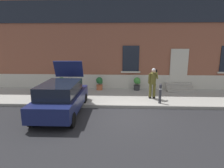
{
  "coord_description": "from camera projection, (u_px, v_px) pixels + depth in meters",
  "views": [
    {
      "loc": [
        -0.15,
        -8.23,
        3.25
      ],
      "look_at": [
        -0.58,
        1.6,
        1.1
      ],
      "focal_mm": 30.5,
      "sensor_mm": 36.0,
      "label": 1
    }
  ],
  "objects": [
    {
      "name": "ground_plane",
      "position": [
        123.0,
        115.0,
        8.72
      ],
      "size": [
        80.0,
        80.0,
        0.0
      ],
      "primitive_type": "plane",
      "color": "#232326"
    },
    {
      "name": "sidewalk",
      "position": [
        123.0,
        96.0,
        11.44
      ],
      "size": [
        24.0,
        3.6,
        0.15
      ],
      "primitive_type": "cube",
      "color": "#99968E",
      "rests_on": "ground"
    },
    {
      "name": "curb_edge",
      "position": [
        123.0,
        107.0,
        9.62
      ],
      "size": [
        24.0,
        0.12,
        0.15
      ],
      "primitive_type": "cube",
      "color": "gray",
      "rests_on": "ground"
    },
    {
      "name": "building_facade",
      "position": [
        123.0,
        35.0,
        13.09
      ],
      "size": [
        24.0,
        1.52,
        7.5
      ],
      "color": "brown",
      "rests_on": "ground"
    },
    {
      "name": "entrance_stoop",
      "position": [
        179.0,
        87.0,
        12.61
      ],
      "size": [
        1.7,
        0.96,
        0.48
      ],
      "color": "#9E998E",
      "rests_on": "sidewalk"
    },
    {
      "name": "hatchback_car_navy",
      "position": [
        61.0,
        97.0,
        8.68
      ],
      "size": [
        1.82,
        4.08,
        2.34
      ],
      "color": "#161E4C",
      "rests_on": "ground"
    },
    {
      "name": "bollard_near_person",
      "position": [
        160.0,
        93.0,
        9.8
      ],
      "size": [
        0.15,
        0.15,
        1.04
      ],
      "color": "#333338",
      "rests_on": "sidewalk"
    },
    {
      "name": "person_on_phone",
      "position": [
        153.0,
        81.0,
        10.55
      ],
      "size": [
        0.51,
        0.51,
        1.74
      ],
      "rotation": [
        0.0,
        0.0,
        0.1
      ],
      "color": "#514C1E",
      "rests_on": "sidewalk"
    },
    {
      "name": "planter_cream",
      "position": [
        62.0,
        83.0,
        12.63
      ],
      "size": [
        0.44,
        0.44,
        0.86
      ],
      "color": "beige",
      "rests_on": "sidewalk"
    },
    {
      "name": "planter_terracotta",
      "position": [
        100.0,
        83.0,
        12.65
      ],
      "size": [
        0.44,
        0.44,
        0.86
      ],
      "color": "#B25B38",
      "rests_on": "sidewalk"
    },
    {
      "name": "planter_charcoal",
      "position": [
        137.0,
        83.0,
        12.58
      ],
      "size": [
        0.44,
        0.44,
        0.86
      ],
      "color": "#2D2D30",
      "rests_on": "sidewalk"
    }
  ]
}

